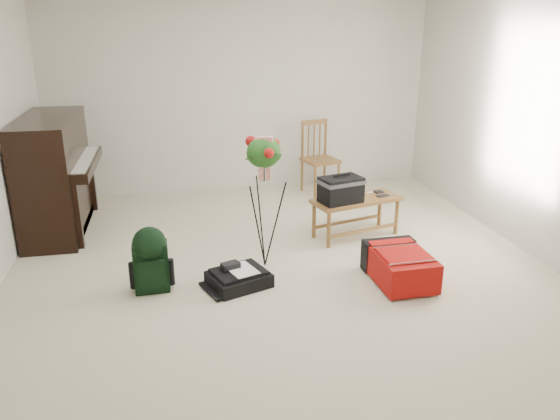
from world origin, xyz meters
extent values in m
cube|color=beige|center=(0.00, 0.00, 0.00)|extent=(5.00, 5.50, 0.01)
cube|color=beige|center=(0.00, 2.75, 1.25)|extent=(5.00, 0.04, 2.50)
cube|color=beige|center=(2.50, 0.00, 1.25)|extent=(0.04, 5.50, 2.50)
cube|color=black|center=(-2.20, 1.60, 0.62)|extent=(0.55, 1.50, 1.25)
cube|color=black|center=(-1.90, 1.60, 0.73)|extent=(0.28, 1.30, 0.10)
cube|color=white|center=(-1.90, 1.60, 0.78)|extent=(0.22, 1.20, 0.02)
cube|color=black|center=(-2.15, 1.60, 0.05)|extent=(0.45, 1.30, 0.10)
cube|color=olive|center=(0.95, 0.75, 0.41)|extent=(1.01, 0.61, 0.04)
cylinder|color=olive|center=(0.52, 0.60, 0.19)|extent=(0.04, 0.04, 0.39)
cylinder|color=olive|center=(0.52, 0.91, 0.19)|extent=(0.04, 0.04, 0.39)
cylinder|color=olive|center=(1.38, 0.60, 0.19)|extent=(0.04, 0.04, 0.39)
cylinder|color=olive|center=(1.38, 0.91, 0.19)|extent=(0.04, 0.04, 0.39)
cube|color=olive|center=(0.98, 2.32, 0.44)|extent=(0.51, 0.51, 0.04)
cylinder|color=olive|center=(0.81, 2.15, 0.21)|extent=(0.04, 0.04, 0.42)
cylinder|color=olive|center=(0.81, 2.50, 0.21)|extent=(0.04, 0.04, 0.42)
cylinder|color=olive|center=(1.16, 2.15, 0.21)|extent=(0.04, 0.04, 0.42)
cylinder|color=olive|center=(1.16, 2.50, 0.21)|extent=(0.04, 0.04, 0.42)
cube|color=olive|center=(0.98, 2.50, 0.92)|extent=(0.37, 0.14, 0.06)
cylinder|color=olive|center=(0.81, 2.50, 0.69)|extent=(0.04, 0.04, 0.51)
cylinder|color=olive|center=(1.16, 2.50, 0.69)|extent=(0.04, 0.04, 0.51)
cube|color=#BA1607|center=(0.98, -0.36, 0.15)|extent=(0.48, 0.70, 0.26)
cube|color=black|center=(0.98, -0.10, 0.15)|extent=(0.48, 0.17, 0.28)
cube|color=#BA1607|center=(0.98, -0.41, 0.29)|extent=(0.42, 0.40, 0.02)
cube|color=silver|center=(0.98, -0.61, 0.30)|extent=(0.43, 0.02, 0.01)
cube|color=black|center=(-0.43, -0.16, 0.06)|extent=(0.60, 0.54, 0.12)
cube|color=black|center=(-0.43, -0.16, 0.13)|extent=(0.52, 0.47, 0.03)
cube|color=white|center=(-0.41, -0.18, 0.16)|extent=(0.31, 0.35, 0.01)
cube|color=black|center=(-0.48, -0.10, 0.18)|extent=(0.18, 0.15, 0.05)
cube|color=black|center=(-1.17, -0.09, 0.22)|extent=(0.30, 0.18, 0.44)
cube|color=black|center=(-1.17, -0.20, 0.20)|extent=(0.24, 0.05, 0.25)
sphere|color=black|center=(-1.17, -0.09, 0.44)|extent=(0.28, 0.28, 0.28)
cube|color=black|center=(-1.24, 0.01, 0.21)|extent=(0.04, 0.03, 0.39)
cube|color=black|center=(-1.10, 0.01, 0.21)|extent=(0.04, 0.03, 0.39)
cylinder|color=black|center=(-0.13, 0.21, 1.00)|extent=(0.01, 0.01, 0.33)
ellipsoid|color=#245A1C|center=(-0.13, 0.21, 1.10)|extent=(0.31, 0.22, 0.29)
cube|color=red|center=(-0.13, 0.19, 1.20)|extent=(0.16, 0.09, 0.09)
camera|label=1|loc=(-0.92, -4.45, 2.24)|focal=35.00mm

